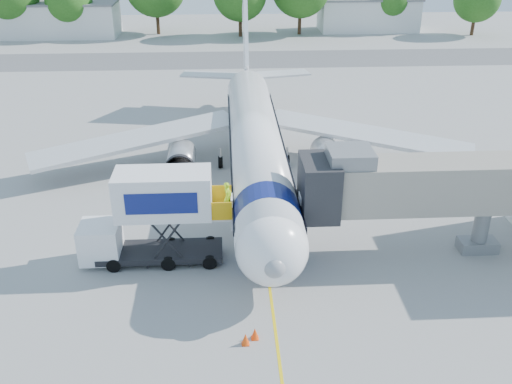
{
  "coord_description": "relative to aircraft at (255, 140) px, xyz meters",
  "views": [
    {
      "loc": [
        -2.13,
        -34.88,
        17.99
      ],
      "look_at": [
        -0.44,
        -4.98,
        3.2
      ],
      "focal_mm": 40.0,
      "sensor_mm": 36.0,
      "label": 1
    }
  ],
  "objects": [
    {
      "name": "outbuilding_left",
      "position": [
        -28.0,
        55.88,
        -0.29
      ],
      "size": [
        18.4,
        8.4,
        5.3
      ],
      "color": "silver",
      "rests_on": "ground"
    },
    {
      "name": "safety_cone_b",
      "position": [
        -1.46,
        -18.5,
        -2.65
      ],
      "size": [
        0.39,
        0.39,
        0.61
      ],
      "color": "#FF4A0D",
      "rests_on": "ground"
    },
    {
      "name": "catering_hiloader",
      "position": [
        -6.27,
        -11.12,
        -0.19
      ],
      "size": [
        8.59,
        2.44,
        5.5
      ],
      "color": "black",
      "rests_on": "ground"
    },
    {
      "name": "ground",
      "position": [
        0.0,
        -4.12,
        -2.95
      ],
      "size": [
        160.0,
        160.0,
        0.0
      ],
      "primitive_type": "plane",
      "color": "#969694",
      "rests_on": "ground"
    },
    {
      "name": "guidance_line",
      "position": [
        0.0,
        -4.12,
        -2.94
      ],
      "size": [
        0.15,
        70.0,
        0.01
      ],
      "primitive_type": "cube",
      "color": "yellow",
      "rests_on": "ground"
    },
    {
      "name": "ground_tug",
      "position": [
        -2.17,
        -20.51,
        -2.25
      ],
      "size": [
        3.72,
        2.9,
        1.33
      ],
      "rotation": [
        0.0,
        0.0,
        0.42
      ],
      "color": "white",
      "rests_on": "ground"
    },
    {
      "name": "jet_bridge",
      "position": [
        7.99,
        -11.12,
        1.39
      ],
      "size": [
        13.9,
        3.2,
        6.6
      ],
      "color": "gray",
      "rests_on": "ground"
    },
    {
      "name": "outbuilding_right",
      "position": [
        22.0,
        57.88,
        -0.29
      ],
      "size": [
        16.4,
        7.4,
        5.3
      ],
      "color": "silver",
      "rests_on": "ground"
    },
    {
      "name": "safety_cone_a",
      "position": [
        -1.01,
        -18.13,
        -2.66
      ],
      "size": [
        0.38,
        0.38,
        0.61
      ],
      "color": "#FF4A0D",
      "rests_on": "ground"
    },
    {
      "name": "taxiway_strip",
      "position": [
        0.0,
        37.88,
        -2.94
      ],
      "size": [
        120.0,
        10.0,
        0.01
      ],
      "primitive_type": "cube",
      "color": "#59595B",
      "rests_on": "ground"
    },
    {
      "name": "tree_f",
      "position": [
        25.24,
        56.74,
        2.07
      ],
      "size": [
        6.49,
        6.49,
        8.28
      ],
      "color": "#382314",
      "rests_on": "ground"
    },
    {
      "name": "aircraft",
      "position": [
        0.0,
        0.0,
        0.0
      ],
      "size": [
        34.17,
        37.73,
        11.35
      ],
      "color": "white",
      "rests_on": "ground"
    },
    {
      "name": "tree_b",
      "position": [
        -25.8,
        54.09,
        2.59
      ],
      "size": [
        7.16,
        7.16,
        9.13
      ],
      "color": "#382314",
      "rests_on": "ground"
    }
  ]
}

